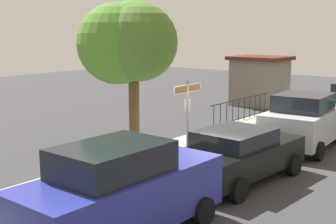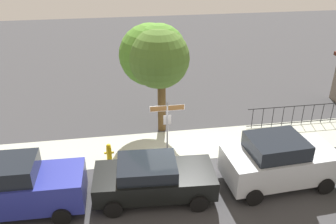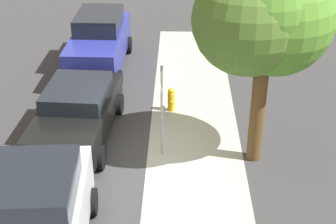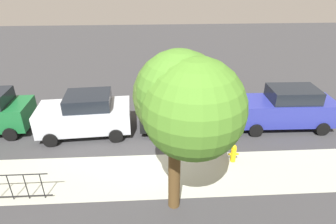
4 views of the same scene
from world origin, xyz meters
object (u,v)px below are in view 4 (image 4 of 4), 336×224
Objects in this scene: street_sign at (173,121)px; car_blue at (286,108)px; car_silver at (85,114)px; fire_hydrant at (233,153)px; shade_tree at (185,101)px; car_black at (187,115)px.

street_sign is 0.56× the size of car_blue.
car_silver is (3.90, -2.41, -0.87)m from street_sign.
car_silver reaches higher than fire_hydrant.
fire_hydrant is (-2.33, -2.23, -3.46)m from shade_tree.
street_sign reaches higher than fire_hydrant.
car_silver is (9.61, 0.09, -0.02)m from car_blue.
car_blue is at bearing -138.44° from shade_tree.
street_sign is at bearing -4.56° from fire_hydrant.
car_black is 3.11m from fire_hydrant.
car_silver is 5.56× the size of fire_hydrant.
shade_tree is 6.76× the size of fire_hydrant.
car_blue is 4.24m from fire_hydrant.
shade_tree reaches higher than fire_hydrant.
car_blue is at bearing 176.71° from car_silver.
fire_hydrant is (3.22, 2.69, -0.64)m from car_blue.
car_silver reaches higher than car_black.
car_black is 4.81m from car_silver.
car_black is (4.80, 0.04, -0.23)m from car_blue.
fire_hydrant is (-1.58, 2.65, -0.41)m from car_black.
car_blue reaches higher than car_silver.
car_blue is at bearing -140.09° from fire_hydrant.
shade_tree is (-0.16, 2.42, 1.98)m from street_sign.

